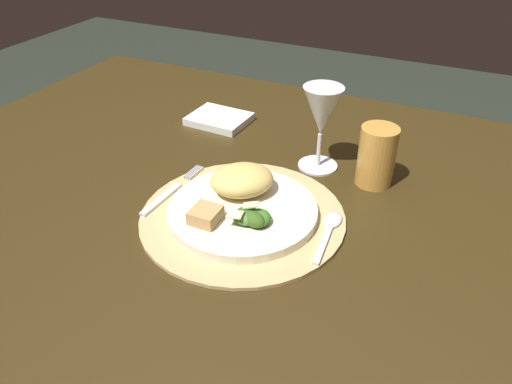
% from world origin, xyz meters
% --- Properties ---
extents(dining_table, '(1.27, 1.05, 0.70)m').
position_xyz_m(dining_table, '(0.00, 0.00, 0.56)').
color(dining_table, '#352810').
rests_on(dining_table, ground).
extents(placemat, '(0.33, 0.33, 0.01)m').
position_xyz_m(placemat, '(0.08, -0.04, 0.71)').
color(placemat, tan).
rests_on(placemat, dining_table).
extents(dinner_plate, '(0.24, 0.24, 0.02)m').
position_xyz_m(dinner_plate, '(0.08, -0.04, 0.72)').
color(dinner_plate, '#EEE6CD').
rests_on(dinner_plate, placemat).
extents(pasta_serving, '(0.14, 0.14, 0.04)m').
position_xyz_m(pasta_serving, '(0.05, -0.00, 0.75)').
color(pasta_serving, '#E5C467').
rests_on(pasta_serving, dinner_plate).
extents(salad_greens, '(0.07, 0.06, 0.03)m').
position_xyz_m(salad_greens, '(0.11, -0.07, 0.73)').
color(salad_greens, '#3E7C27').
rests_on(salad_greens, dinner_plate).
extents(bread_piece, '(0.04, 0.05, 0.02)m').
position_xyz_m(bread_piece, '(0.04, -0.10, 0.74)').
color(bread_piece, tan).
rests_on(bread_piece, dinner_plate).
extents(fork, '(0.02, 0.17, 0.00)m').
position_xyz_m(fork, '(-0.07, -0.04, 0.71)').
color(fork, silver).
rests_on(fork, placemat).
extents(spoon, '(0.03, 0.13, 0.01)m').
position_xyz_m(spoon, '(0.21, -0.01, 0.71)').
color(spoon, silver).
rests_on(spoon, placemat).
extents(napkin, '(0.13, 0.11, 0.02)m').
position_xyz_m(napkin, '(-0.13, 0.25, 0.71)').
color(napkin, white).
rests_on(napkin, dining_table).
extents(wine_glass, '(0.07, 0.07, 0.16)m').
position_xyz_m(wine_glass, '(0.13, 0.17, 0.81)').
color(wine_glass, silver).
rests_on(wine_glass, dining_table).
extents(amber_tumbler, '(0.07, 0.07, 0.11)m').
position_xyz_m(amber_tumbler, '(0.24, 0.16, 0.76)').
color(amber_tumbler, gold).
rests_on(amber_tumbler, dining_table).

